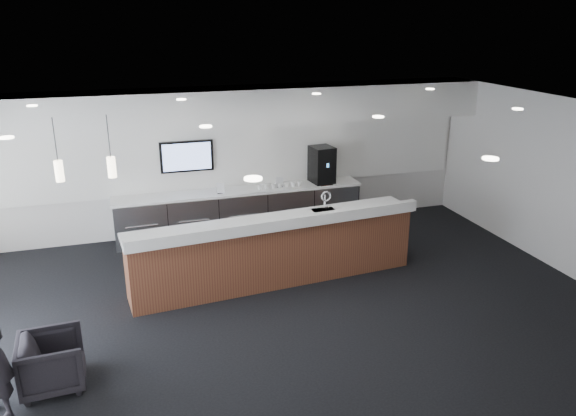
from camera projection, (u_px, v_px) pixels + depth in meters
name	position (u px, v px, depth m)	size (l,w,h in m)	color
ground	(295.00, 319.00, 8.40)	(10.00, 10.00, 0.00)	black
ceiling	(296.00, 119.00, 7.42)	(10.00, 8.00, 0.02)	black
back_wall	(235.00, 159.00, 11.52)	(10.00, 0.02, 3.00)	silver
soffit_bulkhead	(239.00, 106.00, 10.74)	(10.00, 0.90, 0.70)	white
alcove_panel	(236.00, 155.00, 11.46)	(9.80, 0.06, 1.40)	white
back_credenza	(241.00, 211.00, 11.53)	(5.06, 0.66, 0.95)	gray
wall_tv	(187.00, 156.00, 11.10)	(1.05, 0.08, 0.62)	black
pendant_left	(112.00, 173.00, 7.71)	(0.12, 0.12, 0.30)	#FFEDC6
pendant_right	(58.00, 177.00, 7.52)	(0.12, 0.12, 0.30)	#FFEDC6
ceiling_can_lights	(296.00, 121.00, 7.43)	(7.00, 5.00, 0.02)	white
service_counter	(275.00, 250.00, 9.40)	(4.98, 1.26, 1.49)	brown
coffee_machine	(322.00, 165.00, 11.76)	(0.49, 0.59, 0.76)	black
info_sign_left	(221.00, 188.00, 11.09)	(0.15, 0.02, 0.21)	white
info_sign_right	(280.00, 182.00, 11.50)	(0.16, 0.02, 0.21)	white
armchair	(52.00, 362.00, 6.77)	(0.73, 0.75, 0.68)	black
cup_0	(300.00, 184.00, 11.59)	(0.10, 0.10, 0.10)	white
cup_1	(293.00, 184.00, 11.56)	(0.10, 0.10, 0.10)	white
cup_2	(287.00, 185.00, 11.52)	(0.10, 0.10, 0.10)	white
cup_3	(280.00, 185.00, 11.48)	(0.10, 0.10, 0.10)	white
cup_4	(274.00, 186.00, 11.44)	(0.10, 0.10, 0.10)	white
cup_5	(267.00, 187.00, 11.40)	(0.10, 0.10, 0.10)	white
cup_6	(260.00, 187.00, 11.36)	(0.10, 0.10, 0.10)	white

